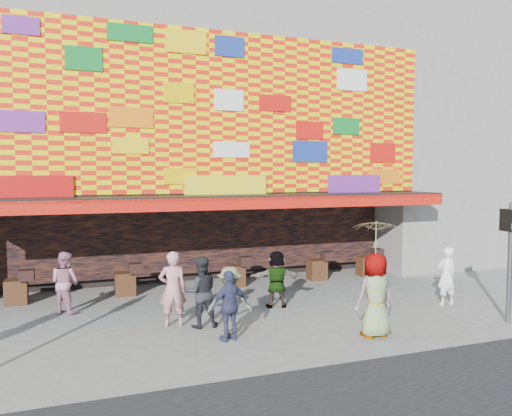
{
  "coord_description": "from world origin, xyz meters",
  "views": [
    {
      "loc": [
        -3.89,
        -10.8,
        3.71
      ],
      "look_at": [
        0.79,
        2.0,
        2.76
      ],
      "focal_mm": 35.0,
      "sensor_mm": 36.0,
      "label": 1
    }
  ],
  "objects_px": {
    "ped_d": "(230,300)",
    "ped_g": "(375,295)",
    "signal_right": "(510,248)",
    "parasol": "(376,242)",
    "ped_c": "(201,292)",
    "ped_i": "(65,282)",
    "ped_e": "(230,306)",
    "ped_f": "(277,279)",
    "ped_b": "(173,289)",
    "ped_h": "(447,276)"
  },
  "relations": [
    {
      "from": "ped_d",
      "to": "ped_g",
      "type": "height_order",
      "value": "ped_g"
    },
    {
      "from": "signal_right",
      "to": "parasol",
      "type": "bearing_deg",
      "value": 176.92
    },
    {
      "from": "ped_c",
      "to": "ped_i",
      "type": "relative_size",
      "value": 1.04
    },
    {
      "from": "ped_i",
      "to": "parasol",
      "type": "height_order",
      "value": "parasol"
    },
    {
      "from": "ped_c",
      "to": "ped_d",
      "type": "distance_m",
      "value": 0.89
    },
    {
      "from": "signal_right",
      "to": "ped_e",
      "type": "height_order",
      "value": "signal_right"
    },
    {
      "from": "signal_right",
      "to": "ped_f",
      "type": "height_order",
      "value": "signal_right"
    },
    {
      "from": "ped_b",
      "to": "ped_e",
      "type": "xyz_separation_m",
      "value": [
        0.99,
        -1.49,
        -0.13
      ]
    },
    {
      "from": "ped_b",
      "to": "ped_g",
      "type": "distance_m",
      "value": 4.79
    },
    {
      "from": "ped_d",
      "to": "ped_g",
      "type": "relative_size",
      "value": 0.82
    },
    {
      "from": "ped_g",
      "to": "ped_c",
      "type": "bearing_deg",
      "value": -32.4
    },
    {
      "from": "ped_d",
      "to": "parasol",
      "type": "xyz_separation_m",
      "value": [
        3.03,
        -1.32,
        1.4
      ]
    },
    {
      "from": "ped_f",
      "to": "ped_i",
      "type": "xyz_separation_m",
      "value": [
        -5.49,
        1.39,
        0.03
      ]
    },
    {
      "from": "ped_e",
      "to": "ped_f",
      "type": "relative_size",
      "value": 0.99
    },
    {
      "from": "ped_d",
      "to": "signal_right",
      "type": "bearing_deg",
      "value": -175.66
    },
    {
      "from": "ped_b",
      "to": "ped_g",
      "type": "bearing_deg",
      "value": 157.8
    },
    {
      "from": "ped_g",
      "to": "parasol",
      "type": "height_order",
      "value": "parasol"
    },
    {
      "from": "parasol",
      "to": "ped_b",
      "type": "bearing_deg",
      "value": 150.29
    },
    {
      "from": "ped_d",
      "to": "ped_e",
      "type": "height_order",
      "value": "ped_e"
    },
    {
      "from": "ped_e",
      "to": "ped_g",
      "type": "distance_m",
      "value": 3.3
    },
    {
      "from": "ped_g",
      "to": "ped_e",
      "type": "bearing_deg",
      "value": -17.95
    },
    {
      "from": "ped_b",
      "to": "ped_f",
      "type": "relative_size",
      "value": 1.16
    },
    {
      "from": "ped_c",
      "to": "parasol",
      "type": "xyz_separation_m",
      "value": [
        3.54,
        -2.05,
        1.32
      ]
    },
    {
      "from": "ped_b",
      "to": "ped_g",
      "type": "height_order",
      "value": "ped_g"
    },
    {
      "from": "ped_e",
      "to": "ped_g",
      "type": "xyz_separation_m",
      "value": [
        3.18,
        -0.89,
        0.17
      ]
    },
    {
      "from": "parasol",
      "to": "ped_f",
      "type": "bearing_deg",
      "value": 110.26
    },
    {
      "from": "ped_b",
      "to": "parasol",
      "type": "distance_m",
      "value": 4.95
    },
    {
      "from": "ped_g",
      "to": "ped_i",
      "type": "relative_size",
      "value": 1.16
    },
    {
      "from": "ped_d",
      "to": "ped_i",
      "type": "distance_m",
      "value": 4.79
    },
    {
      "from": "ped_b",
      "to": "parasol",
      "type": "relative_size",
      "value": 0.96
    },
    {
      "from": "ped_e",
      "to": "ped_f",
      "type": "xyz_separation_m",
      "value": [
        2.03,
        2.2,
        0.01
      ]
    },
    {
      "from": "signal_right",
      "to": "ped_d",
      "type": "relative_size",
      "value": 1.92
    },
    {
      "from": "signal_right",
      "to": "ped_f",
      "type": "bearing_deg",
      "value": 145.99
    },
    {
      "from": "ped_c",
      "to": "ped_e",
      "type": "relative_size",
      "value": 1.09
    },
    {
      "from": "ped_e",
      "to": "ped_i",
      "type": "distance_m",
      "value": 4.99
    },
    {
      "from": "ped_b",
      "to": "ped_i",
      "type": "height_order",
      "value": "ped_b"
    },
    {
      "from": "ped_g",
      "to": "ped_f",
      "type": "bearing_deg",
      "value": -72.05
    },
    {
      "from": "signal_right",
      "to": "ped_b",
      "type": "xyz_separation_m",
      "value": [
        -7.9,
        2.58,
        -0.94
      ]
    },
    {
      "from": "ped_e",
      "to": "parasol",
      "type": "height_order",
      "value": "parasol"
    },
    {
      "from": "ped_g",
      "to": "ped_h",
      "type": "relative_size",
      "value": 1.16
    },
    {
      "from": "ped_h",
      "to": "ped_i",
      "type": "height_order",
      "value": "ped_h"
    },
    {
      "from": "ped_d",
      "to": "parasol",
      "type": "height_order",
      "value": "parasol"
    },
    {
      "from": "ped_d",
      "to": "ped_h",
      "type": "height_order",
      "value": "ped_h"
    },
    {
      "from": "signal_right",
      "to": "ped_c",
      "type": "height_order",
      "value": "signal_right"
    },
    {
      "from": "ped_b",
      "to": "ped_h",
      "type": "distance_m",
      "value": 7.65
    },
    {
      "from": "signal_right",
      "to": "ped_h",
      "type": "relative_size",
      "value": 1.82
    },
    {
      "from": "ped_c",
      "to": "ped_b",
      "type": "bearing_deg",
      "value": -23.28
    },
    {
      "from": "ped_h",
      "to": "parasol",
      "type": "distance_m",
      "value": 4.07
    },
    {
      "from": "ped_g",
      "to": "ped_i",
      "type": "distance_m",
      "value": 8.01
    },
    {
      "from": "parasol",
      "to": "ped_h",
      "type": "bearing_deg",
      "value": 25.9
    }
  ]
}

